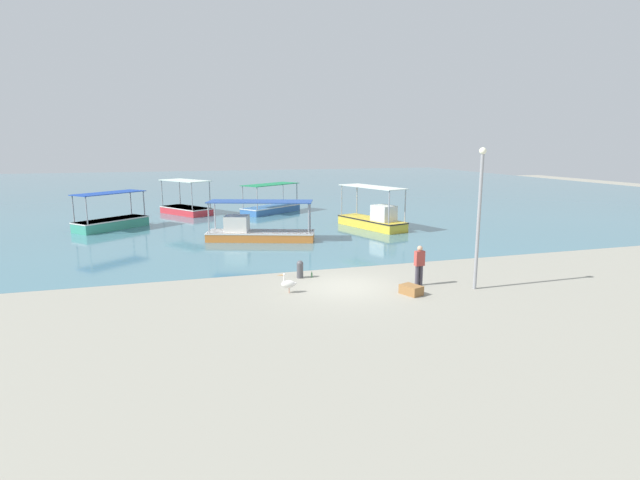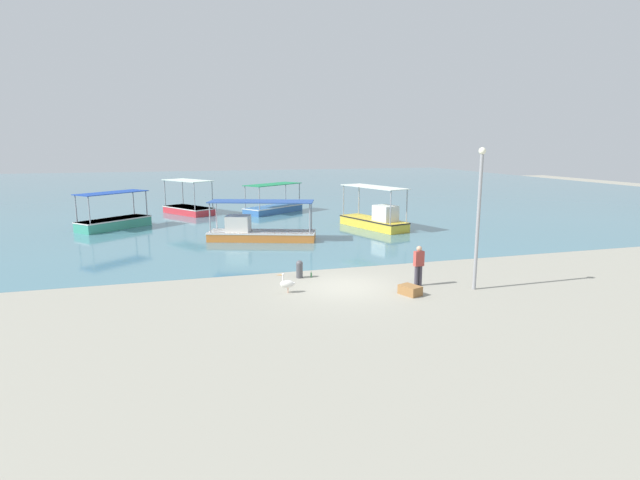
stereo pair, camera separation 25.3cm
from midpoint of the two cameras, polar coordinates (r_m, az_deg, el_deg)
name	(u,v)px [view 2 (the right image)]	position (r m, az deg, el deg)	size (l,w,h in m)	color
ground	(345,287)	(20.74, 3.23, -5.35)	(120.00, 120.00, 0.00)	gray
harbor_water	(227,188)	(67.35, -10.53, 5.82)	(110.00, 90.00, 0.00)	teal
fishing_boat_center	(376,219)	(34.93, 6.58, 2.40)	(3.31, 5.95, 2.90)	gold
fishing_boat_near_right	(258,231)	(30.67, -6.88, 1.03)	(6.74, 3.81, 2.41)	orange
fishing_boat_far_left	(114,221)	(37.44, -22.31, 2.00)	(4.92, 4.62, 2.53)	teal
fishing_boat_near_left	(273,207)	(42.89, -5.18, 3.76)	(5.61, 4.81, 2.45)	#3769AB
fishing_boat_outer	(189,208)	(43.40, -14.59, 3.58)	(4.30, 5.13, 2.83)	red
pelican	(287,284)	(19.83, -3.42, -4.99)	(0.80, 0.37, 0.80)	#E0997A
lamp_post	(479,211)	(20.70, 18.01, 3.15)	(0.28, 0.28, 5.68)	gray
mooring_bollard	(299,269)	(21.97, -2.03, -3.28)	(0.30, 0.30, 0.78)	#47474C
fisherman_standing	(419,264)	(21.05, 11.55, -2.76)	(0.41, 0.24, 1.69)	#3D3945
cargo_crate	(410,290)	(19.94, 10.62, -5.65)	(0.82, 0.56, 0.37)	olive
glass_bottle	(311,275)	(22.10, -0.68, -4.02)	(0.07, 0.07, 0.27)	#3F7F4C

